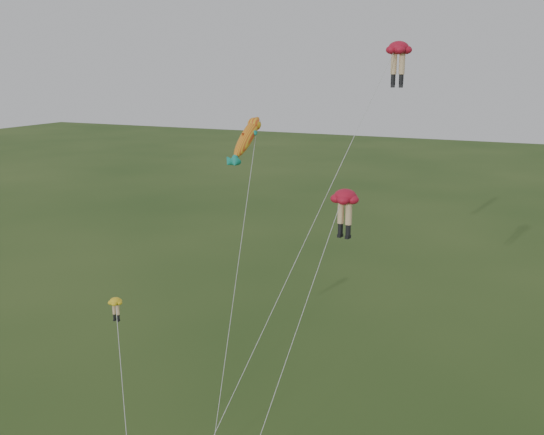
% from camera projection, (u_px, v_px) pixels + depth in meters
% --- Properties ---
extents(legs_kite_red_high, '(6.99, 13.97, 21.03)m').
position_uv_depth(legs_kite_red_high, '(396.00, 56.00, 35.29)').
color(legs_kite_red_high, '#B11228').
rests_on(legs_kite_red_high, ground).
extents(legs_kite_red_mid, '(3.24, 8.92, 13.18)m').
position_uv_depth(legs_kite_red_mid, '(344.00, 203.00, 32.62)').
color(legs_kite_red_mid, '#B11228').
rests_on(legs_kite_red_mid, ground).
extents(legs_kite_yellow, '(4.84, 5.56, 7.26)m').
position_uv_depth(legs_kite_yellow, '(116.00, 314.00, 32.93)').
color(legs_kite_yellow, yellow).
rests_on(legs_kite_yellow, ground).
extents(fish_kite, '(3.56, 11.71, 16.83)m').
position_uv_depth(fish_kite, '(247.00, 139.00, 37.13)').
color(fish_kite, yellow).
rests_on(fish_kite, ground).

